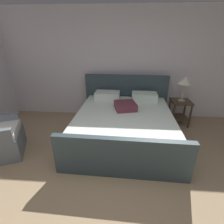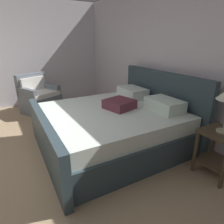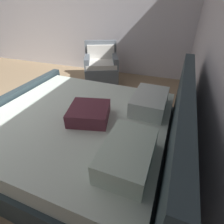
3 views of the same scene
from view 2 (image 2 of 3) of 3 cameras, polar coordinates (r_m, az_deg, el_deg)
The scene contains 4 objects.
wall_back at distance 3.66m, azimuth 17.90°, elevation 14.39°, with size 6.17×0.12×2.61m, color silver.
bed at distance 3.13m, azimuth 0.61°, elevation -3.90°, with size 2.09×2.21×1.13m.
nightstand_right at distance 2.76m, azimuth 29.27°, elevation -8.83°, with size 0.44×0.44×0.60m.
armchair at distance 4.91m, azimuth -20.73°, elevation 3.93°, with size 0.96×0.95×0.90m.
Camera 2 is at (2.43, 0.33, 1.63)m, focal length 30.93 mm.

